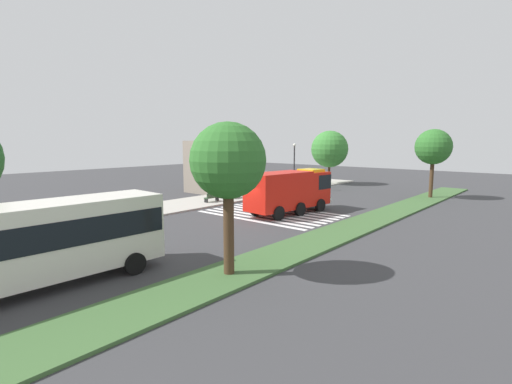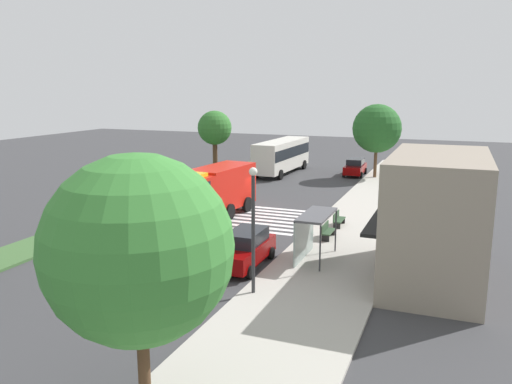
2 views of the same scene
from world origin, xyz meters
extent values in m
plane|color=#38383A|center=(0.00, 0.00, 0.00)|extent=(120.00, 120.00, 0.00)
cube|color=#ADA89E|center=(0.00, 8.91, 0.07)|extent=(60.00, 5.72, 0.14)
cube|color=#3D6033|center=(0.00, -7.55, 0.07)|extent=(60.00, 3.00, 0.14)
cube|color=silver|center=(-0.57, 0.00, 0.01)|extent=(0.45, 10.90, 0.01)
cube|color=silver|center=(0.33, 0.00, 0.01)|extent=(0.45, 10.90, 0.01)
cube|color=silver|center=(1.23, 0.00, 0.01)|extent=(0.45, 10.90, 0.01)
cube|color=silver|center=(2.13, 0.00, 0.01)|extent=(0.45, 10.90, 0.01)
cube|color=silver|center=(3.03, 0.00, 0.01)|extent=(0.45, 10.90, 0.01)
cube|color=silver|center=(3.93, 0.00, 0.01)|extent=(0.45, 10.90, 0.01)
cube|color=silver|center=(4.83, 0.00, 0.01)|extent=(0.45, 10.90, 0.01)
cube|color=silver|center=(5.73, 0.00, 0.01)|extent=(0.45, 10.90, 0.01)
cube|color=red|center=(6.34, -1.37, 1.94)|extent=(2.67, 2.76, 2.78)
cube|color=red|center=(2.34, -0.94, 2.02)|extent=(5.87, 3.10, 2.95)
cube|color=black|center=(6.70, -1.40, 2.50)|extent=(2.00, 2.71, 1.22)
cube|color=silver|center=(7.64, -1.51, 0.80)|extent=(0.51, 2.53, 0.50)
cube|color=yellow|center=(6.34, -1.37, 3.45)|extent=(1.87, 1.93, 0.24)
cylinder|color=black|center=(6.24, -0.09, 0.55)|extent=(1.13, 0.41, 1.10)
cylinder|color=black|center=(5.97, -2.59, 0.55)|extent=(1.13, 0.41, 1.10)
cylinder|color=black|center=(1.08, 0.46, 0.55)|extent=(1.13, 0.41, 1.10)
cylinder|color=black|center=(0.81, -2.04, 0.55)|extent=(1.13, 0.41, 1.10)
cylinder|color=black|center=(3.60, 0.19, 0.55)|extent=(1.13, 0.41, 1.10)
cylinder|color=black|center=(3.33, -2.31, 0.55)|extent=(1.13, 0.41, 1.10)
cube|color=#720505|center=(12.02, 4.85, 0.74)|extent=(4.72, 1.80, 0.84)
cube|color=black|center=(11.78, 4.85, 1.50)|extent=(2.65, 1.57, 0.68)
cylinder|color=black|center=(13.56, 5.75, 0.32)|extent=(0.64, 0.23, 0.64)
cylinder|color=black|center=(13.58, 3.99, 0.32)|extent=(0.64, 0.23, 0.64)
cylinder|color=black|center=(10.46, 5.72, 0.32)|extent=(0.64, 0.23, 0.64)
cylinder|color=black|center=(10.47, 3.96, 0.32)|extent=(0.64, 0.23, 0.64)
cube|color=silver|center=(-16.39, -2.72, 2.01)|extent=(10.69, 2.97, 3.02)
cube|color=black|center=(-16.39, -2.72, 2.37)|extent=(10.48, 3.01, 1.09)
cylinder|color=black|center=(-12.73, -4.15, 0.50)|extent=(1.01, 0.34, 1.00)
cylinder|color=black|center=(-12.63, -1.60, 0.50)|extent=(1.01, 0.34, 1.00)
cube|color=#4C4C51|center=(10.03, 8.05, 2.54)|extent=(3.50, 1.40, 0.12)
cube|color=#8C9E99|center=(10.03, 7.39, 1.34)|extent=(3.50, 0.08, 2.40)
cylinder|color=#333338|center=(8.33, 8.70, 1.34)|extent=(0.08, 0.08, 2.40)
cylinder|color=#333338|center=(11.73, 8.70, 1.34)|extent=(0.08, 0.08, 2.40)
cube|color=#2D472D|center=(6.03, 7.77, 0.55)|extent=(1.60, 0.50, 0.08)
cube|color=#2D472D|center=(6.03, 7.55, 0.82)|extent=(1.60, 0.06, 0.45)
cube|color=black|center=(5.31, 7.77, 0.33)|extent=(0.08, 0.45, 0.37)
cube|color=black|center=(6.75, 7.77, 0.33)|extent=(0.08, 0.45, 0.37)
cube|color=#2D472D|center=(3.02, 7.77, 0.55)|extent=(1.60, 0.50, 0.08)
cube|color=#2D472D|center=(3.02, 7.55, 0.82)|extent=(1.60, 0.06, 0.45)
cube|color=black|center=(2.30, 7.77, 0.33)|extent=(0.08, 0.45, 0.37)
cube|color=black|center=(3.74, 7.77, 0.33)|extent=(0.08, 0.45, 0.37)
cylinder|color=#2D2D30|center=(15.37, 6.65, 2.74)|extent=(0.16, 0.16, 5.20)
sphere|color=white|center=(15.37, 6.65, 5.52)|extent=(0.36, 0.36, 0.36)
cube|color=gray|center=(10.50, 13.90, 3.01)|extent=(8.52, 4.26, 6.02)
cube|color=black|center=(10.50, 11.37, 2.80)|extent=(6.82, 0.80, 0.16)
cylinder|color=#47301E|center=(24.41, 7.05, 1.63)|extent=(0.34, 0.34, 2.99)
sphere|color=#387F33|center=(24.41, 7.05, 4.88)|extent=(5.02, 5.02, 5.02)
cylinder|color=#47301E|center=(-10.14, -7.55, 2.07)|extent=(0.47, 0.47, 3.86)
sphere|color=#2D6B28|center=(-10.14, -7.55, 5.16)|extent=(3.32, 3.32, 3.32)
cylinder|color=#47301E|center=(19.88, -7.55, 2.13)|extent=(0.39, 0.39, 3.99)
sphere|color=#2D6B28|center=(19.88, -7.55, 5.40)|extent=(3.64, 3.64, 3.64)
camera|label=1|loc=(-21.65, -18.95, 5.99)|focal=26.42mm
camera|label=2|loc=(35.12, 14.52, 8.97)|focal=36.02mm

